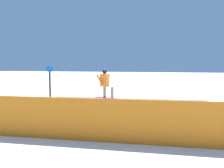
% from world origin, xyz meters
% --- Properties ---
extents(ground_plane, '(120.00, 120.00, 0.00)m').
position_xyz_m(ground_plane, '(0.00, 0.00, 0.00)').
color(ground_plane, white).
extents(grind_box, '(7.33, 1.19, 0.53)m').
position_xyz_m(grind_box, '(0.00, 0.00, 0.24)').
color(grind_box, white).
rests_on(grind_box, ground_plane).
extents(snowboarder, '(1.53, 0.76, 1.41)m').
position_xyz_m(snowboarder, '(1.06, 0.03, 1.29)').
color(snowboarder, '#C4198A').
rests_on(snowboarder, grind_box).
extents(safety_fence, '(8.58, 0.90, 1.22)m').
position_xyz_m(safety_fence, '(0.00, 4.43, 0.61)').
color(safety_fence, orange).
rests_on(safety_fence, ground_plane).
extents(trail_marker, '(0.40, 0.10, 2.11)m').
position_xyz_m(trail_marker, '(4.32, -0.27, 1.12)').
color(trail_marker, '#262628').
rests_on(trail_marker, ground_plane).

